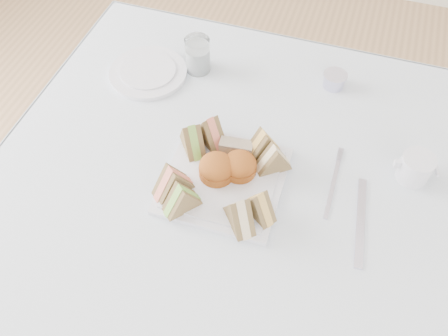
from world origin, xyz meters
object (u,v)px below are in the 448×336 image
(table, at_px, (222,253))
(water_glass, at_px, (198,55))
(creamer_jug, at_px, (415,168))
(serving_plate, at_px, (224,180))

(table, bearing_deg, water_glass, 118.34)
(water_glass, height_order, creamer_jug, water_glass)
(table, xyz_separation_m, serving_plate, (0.01, -0.02, 0.38))
(serving_plate, xyz_separation_m, water_glass, (-0.18, 0.32, 0.04))
(table, bearing_deg, creamer_jug, 17.68)
(serving_plate, distance_m, creamer_jug, 0.41)
(serving_plate, height_order, water_glass, water_glass)
(table, height_order, creamer_jug, creamer_jug)
(serving_plate, xyz_separation_m, creamer_jug, (0.38, 0.14, 0.03))
(serving_plate, bearing_deg, water_glass, 117.81)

